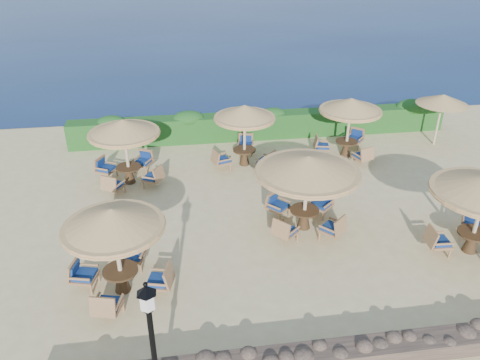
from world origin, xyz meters
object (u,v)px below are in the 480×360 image
cafe_set_3 (125,141)px  cafe_set_4 (245,124)px  cafe_set_1 (307,176)px  cafe_set_5 (350,116)px  cafe_set_0 (115,237)px  extra_parasol (443,100)px  lamp_post (154,356)px

cafe_set_3 → cafe_set_4: (4.74, 0.96, 0.04)m
cafe_set_1 → cafe_set_5: 6.22m
cafe_set_0 → extra_parasol: bearing=30.9°
lamp_post → cafe_set_1: lamp_post is taller
cafe_set_0 → cafe_set_5: (9.12, 7.55, 0.08)m
cafe_set_4 → cafe_set_0: bearing=-121.8°
cafe_set_3 → cafe_set_0: bearing=-88.3°
cafe_set_1 → cafe_set_4: same height
cafe_set_0 → cafe_set_4: size_ratio=1.06×
cafe_set_0 → lamp_post: bearing=-74.7°
cafe_set_3 → cafe_set_4: bearing=11.4°
cafe_set_1 → cafe_set_3: bearing=145.7°
lamp_post → cafe_set_0: lamp_post is taller
extra_parasol → cafe_set_3: bearing=-172.6°
cafe_set_0 → cafe_set_1: bearing=21.7°
cafe_set_4 → lamp_post: bearing=-107.4°
cafe_set_4 → cafe_set_1: bearing=-76.1°
cafe_set_4 → cafe_set_3: bearing=-168.6°
cafe_set_0 → cafe_set_3: same height
extra_parasol → cafe_set_1: bearing=-143.2°
lamp_post → extra_parasol: (12.60, 12.00, 0.62)m
cafe_set_3 → cafe_set_1: bearing=-34.3°
cafe_set_1 → cafe_set_5: (3.33, 5.25, -0.08)m
cafe_set_3 → cafe_set_4: size_ratio=1.03×
lamp_post → cafe_set_5: lamp_post is taller
cafe_set_3 → cafe_set_4: same height
lamp_post → cafe_set_4: lamp_post is taller
lamp_post → cafe_set_4: 11.70m
lamp_post → cafe_set_3: 10.28m
cafe_set_1 → cafe_set_3: (-5.98, 4.08, -0.15)m
cafe_set_0 → cafe_set_3: bearing=91.7°
extra_parasol → cafe_set_1: (-7.86, -5.87, -0.22)m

